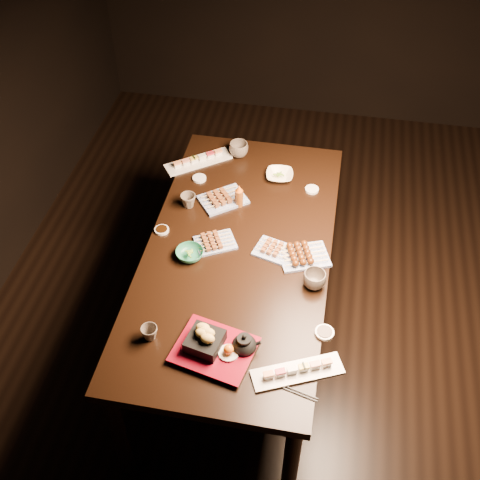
{
  "coord_description": "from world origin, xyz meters",
  "views": [
    {
      "loc": [
        -0.09,
        -1.95,
        2.88
      ],
      "look_at": [
        -0.47,
        0.1,
        0.77
      ],
      "focal_mm": 45.0,
      "sensor_mm": 36.0,
      "label": 1
    }
  ],
  "objects_px": {
    "tempura_tray": "(214,344)",
    "teacup_far_right": "(239,149)",
    "edamame_bowl_green": "(190,254)",
    "teacup_mid_right": "(314,280)",
    "sushi_platter_far": "(198,159)",
    "yakitori_plate_left": "(223,196)",
    "sushi_platter_near": "(298,370)",
    "yakitori_plate_center": "(215,240)",
    "yakitori_plate_right": "(276,249)",
    "teacup_far_left": "(188,201)",
    "dining_table": "(238,298)",
    "condiment_bottle": "(239,196)",
    "teapot": "(244,343)",
    "teacup_near_left": "(150,333)",
    "edamame_bowl_cream": "(279,175)"
  },
  "relations": [
    {
      "from": "sushi_platter_near",
      "to": "condiment_bottle",
      "type": "relative_size",
      "value": 2.84
    },
    {
      "from": "edamame_bowl_cream",
      "to": "teapot",
      "type": "xyz_separation_m",
      "value": [
        0.01,
        -1.16,
        0.03
      ]
    },
    {
      "from": "yakitori_plate_left",
      "to": "edamame_bowl_cream",
      "type": "xyz_separation_m",
      "value": [
        0.27,
        0.24,
        -0.01
      ]
    },
    {
      "from": "yakitori_plate_center",
      "to": "yakitori_plate_left",
      "type": "relative_size",
      "value": 0.82
    },
    {
      "from": "sushi_platter_near",
      "to": "tempura_tray",
      "type": "bearing_deg",
      "value": 149.76
    },
    {
      "from": "yakitori_plate_center",
      "to": "sushi_platter_near",
      "type": "bearing_deg",
      "value": -81.8
    },
    {
      "from": "teacup_far_left",
      "to": "teacup_far_right",
      "type": "bearing_deg",
      "value": 69.45
    },
    {
      "from": "sushi_platter_far",
      "to": "tempura_tray",
      "type": "xyz_separation_m",
      "value": [
        0.37,
        -1.24,
        0.04
      ]
    },
    {
      "from": "sushi_platter_far",
      "to": "teacup_far_right",
      "type": "distance_m",
      "value": 0.24
    },
    {
      "from": "dining_table",
      "to": "edamame_bowl_green",
      "type": "height_order",
      "value": "edamame_bowl_green"
    },
    {
      "from": "yakitori_plate_center",
      "to": "tempura_tray",
      "type": "xyz_separation_m",
      "value": [
        0.13,
        -0.63,
        0.03
      ]
    },
    {
      "from": "dining_table",
      "to": "teacup_near_left",
      "type": "distance_m",
      "value": 0.76
    },
    {
      "from": "edamame_bowl_cream",
      "to": "sushi_platter_near",
      "type": "bearing_deg",
      "value": -78.74
    },
    {
      "from": "sushi_platter_far",
      "to": "dining_table",
      "type": "bearing_deg",
      "value": 82.14
    },
    {
      "from": "yakitori_plate_left",
      "to": "teacup_mid_right",
      "type": "xyz_separation_m",
      "value": [
        0.53,
        -0.5,
        0.01
      ]
    },
    {
      "from": "teacup_near_left",
      "to": "yakitori_plate_right",
      "type": "bearing_deg",
      "value": 52.77
    },
    {
      "from": "sushi_platter_near",
      "to": "yakitori_plate_center",
      "type": "bearing_deg",
      "value": 102.0
    },
    {
      "from": "teacup_far_left",
      "to": "yakitori_plate_left",
      "type": "bearing_deg",
      "value": 23.86
    },
    {
      "from": "teacup_mid_right",
      "to": "teacup_far_right",
      "type": "bearing_deg",
      "value": 120.03
    },
    {
      "from": "sushi_platter_near",
      "to": "sushi_platter_far",
      "type": "distance_m",
      "value": 1.47
    },
    {
      "from": "teacup_far_left",
      "to": "tempura_tray",
      "type": "bearing_deg",
      "value": -69.29
    },
    {
      "from": "sushi_platter_far",
      "to": "yakitori_plate_left",
      "type": "xyz_separation_m",
      "value": [
        0.21,
        -0.3,
        0.01
      ]
    },
    {
      "from": "teacup_far_right",
      "to": "condiment_bottle",
      "type": "relative_size",
      "value": 0.83
    },
    {
      "from": "yakitori_plate_center",
      "to": "teacup_far_right",
      "type": "distance_m",
      "value": 0.72
    },
    {
      "from": "teacup_near_left",
      "to": "teacup_mid_right",
      "type": "xyz_separation_m",
      "value": [
        0.66,
        0.42,
        0.01
      ]
    },
    {
      "from": "edamame_bowl_green",
      "to": "teacup_mid_right",
      "type": "xyz_separation_m",
      "value": [
        0.61,
        -0.07,
        0.02
      ]
    },
    {
      "from": "teacup_far_left",
      "to": "teapot",
      "type": "height_order",
      "value": "teapot"
    },
    {
      "from": "yakitori_plate_left",
      "to": "yakitori_plate_right",
      "type": "bearing_deg",
      "value": -82.09
    },
    {
      "from": "sushi_platter_near",
      "to": "teacup_far_left",
      "type": "height_order",
      "value": "teacup_far_left"
    },
    {
      "from": "edamame_bowl_green",
      "to": "teacup_far_left",
      "type": "bearing_deg",
      "value": 104.96
    },
    {
      "from": "edamame_bowl_green",
      "to": "sushi_platter_far",
      "type": "bearing_deg",
      "value": 100.19
    },
    {
      "from": "edamame_bowl_green",
      "to": "teacup_far_left",
      "type": "xyz_separation_m",
      "value": [
        -0.1,
        0.36,
        0.02
      ]
    },
    {
      "from": "edamame_bowl_green",
      "to": "sushi_platter_near",
      "type": "bearing_deg",
      "value": -43.19
    },
    {
      "from": "dining_table",
      "to": "teacup_far_left",
      "type": "distance_m",
      "value": 0.58
    },
    {
      "from": "teacup_near_left",
      "to": "teacup_mid_right",
      "type": "relative_size",
      "value": 0.67
    },
    {
      "from": "yakitori_plate_center",
      "to": "yakitori_plate_right",
      "type": "height_order",
      "value": "same"
    },
    {
      "from": "yakitori_plate_center",
      "to": "teacup_mid_right",
      "type": "xyz_separation_m",
      "value": [
        0.51,
        -0.18,
        0.02
      ]
    },
    {
      "from": "tempura_tray",
      "to": "condiment_bottle",
      "type": "bearing_deg",
      "value": 106.64
    },
    {
      "from": "yakitori_plate_center",
      "to": "teacup_mid_right",
      "type": "height_order",
      "value": "teacup_mid_right"
    },
    {
      "from": "dining_table",
      "to": "edamame_bowl_cream",
      "type": "distance_m",
      "value": 0.72
    },
    {
      "from": "sushi_platter_far",
      "to": "edamame_bowl_green",
      "type": "relative_size",
      "value": 2.87
    },
    {
      "from": "sushi_platter_far",
      "to": "teacup_mid_right",
      "type": "bearing_deg",
      "value": 96.01
    },
    {
      "from": "tempura_tray",
      "to": "sushi_platter_near",
      "type": "bearing_deg",
      "value": 6.42
    },
    {
      "from": "sushi_platter_far",
      "to": "condiment_bottle",
      "type": "bearing_deg",
      "value": 96.57
    },
    {
      "from": "tempura_tray",
      "to": "teacup_far_right",
      "type": "distance_m",
      "value": 1.36
    },
    {
      "from": "yakitori_plate_right",
      "to": "edamame_bowl_green",
      "type": "xyz_separation_m",
      "value": [
        -0.4,
        -0.11,
        -0.0
      ]
    },
    {
      "from": "sushi_platter_far",
      "to": "edamame_bowl_green",
      "type": "distance_m",
      "value": 0.74
    },
    {
      "from": "yakitori_plate_right",
      "to": "tempura_tray",
      "type": "xyz_separation_m",
      "value": [
        -0.17,
        -0.62,
        0.03
      ]
    },
    {
      "from": "teacup_far_left",
      "to": "condiment_bottle",
      "type": "distance_m",
      "value": 0.27
    },
    {
      "from": "teacup_mid_right",
      "to": "teacup_far_left",
      "type": "distance_m",
      "value": 0.82
    }
  ]
}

